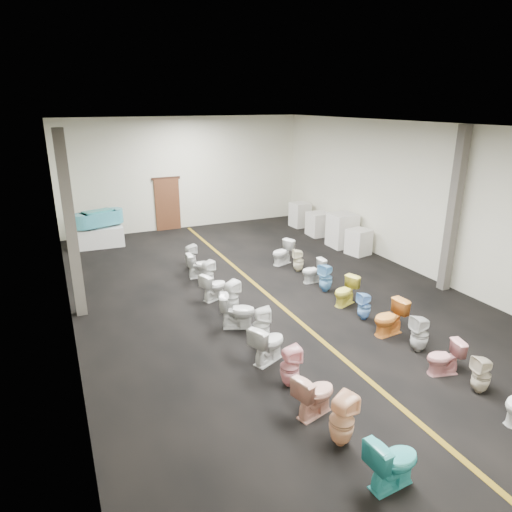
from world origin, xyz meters
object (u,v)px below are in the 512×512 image
object	(u,v)px
appliance_crate_d	(300,215)
toilet_right_5	(390,318)
toilet_right_11	(282,252)
toilet_left_0	(393,461)
toilet_left_6	(237,311)
toilet_right_10	(298,261)
toilet_right_6	(364,306)
toilet_right_8	(326,278)
toilet_right_7	(346,291)
toilet_left_5	(261,325)
toilet_right_3	(444,358)
toilet_left_7	(231,297)
bathtub	(99,218)
display_table	(101,237)
toilet_left_8	(214,286)
toilet_left_10	(199,265)
toilet_left_1	(342,420)
toilet_left_3	(290,366)
toilet_left_4	(268,343)
toilet_left_9	(208,274)
toilet_left_11	(190,257)
toilet_left_2	(315,394)
toilet_right_2	(481,375)
toilet_right_4	(420,334)
appliance_crate_a	(359,242)
toilet_right_9	(313,271)
appliance_crate_b	(342,230)

from	to	relation	value
appliance_crate_d	toilet_right_5	xyz separation A→B (m)	(-2.85, -9.14, -0.10)
toilet_right_11	toilet_left_0	bearing A→B (deg)	-37.42
toilet_left_6	toilet_right_10	bearing A→B (deg)	-27.19
toilet_right_6	toilet_right_8	distance (m)	1.87
toilet_right_11	toilet_right_7	bearing A→B (deg)	-18.77
toilet_left_5	toilet_right_3	size ratio (longest dim) A/B	1.17
toilet_right_5	toilet_right_10	size ratio (longest dim) A/B	1.12
toilet_left_0	toilet_left_7	xyz separation A→B (m)	(-0.01, 6.02, 0.02)
bathtub	toilet_left_0	bearing A→B (deg)	-100.48
appliance_crate_d	toilet_right_11	world-z (taller)	appliance_crate_d
display_table	toilet_left_6	xyz separation A→B (m)	(2.17, -7.92, 0.06)
toilet_left_8	toilet_left_10	xyz separation A→B (m)	(0.14, 1.72, 0.00)
toilet_left_10	toilet_right_3	size ratio (longest dim) A/B	1.08
toilet_left_1	toilet_left_3	xyz separation A→B (m)	(0.01, 1.69, -0.03)
toilet_left_4	toilet_right_8	bearing A→B (deg)	-73.83
toilet_left_1	toilet_right_11	xyz separation A→B (m)	(2.99, 7.73, -0.04)
toilet_left_9	toilet_left_11	size ratio (longest dim) A/B	1.01
appliance_crate_d	toilet_right_6	distance (m)	8.79
toilet_left_2	toilet_left_10	xyz separation A→B (m)	(0.17, 6.93, -0.02)
toilet_left_10	toilet_right_6	size ratio (longest dim) A/B	1.09
toilet_left_9	toilet_right_2	world-z (taller)	toilet_left_9
toilet_right_4	toilet_right_11	size ratio (longest dim) A/B	1.03
toilet_right_8	toilet_right_10	xyz separation A→B (m)	(0.08, 1.68, -0.04)
toilet_left_4	toilet_right_10	size ratio (longest dim) A/B	1.14
toilet_left_3	toilet_right_6	size ratio (longest dim) A/B	1.15
appliance_crate_d	toilet_left_3	distance (m)	11.56
display_table	toilet_left_3	world-z (taller)	toilet_left_3
appliance_crate_a	toilet_left_8	xyz separation A→B (m)	(-5.83, -1.56, -0.07)
toilet_left_10	toilet_right_7	xyz separation A→B (m)	(2.87, -3.46, -0.01)
toilet_right_4	toilet_right_6	world-z (taller)	toilet_right_4
toilet_left_8	toilet_left_4	bearing A→B (deg)	157.94
toilet_right_5	toilet_left_2	bearing A→B (deg)	-65.36
toilet_left_5	toilet_right_9	xyz separation A→B (m)	(2.87, 2.57, -0.06)
toilet_left_8	toilet_right_5	world-z (taller)	toilet_right_5
toilet_right_9	toilet_left_5	bearing A→B (deg)	-46.13
toilet_right_2	toilet_right_7	world-z (taller)	toilet_right_7
toilet_left_8	toilet_right_11	xyz separation A→B (m)	(2.96, 1.73, 0.02)
display_table	toilet_left_3	xyz separation A→B (m)	(2.18, -10.48, 0.05)
display_table	toilet_left_8	xyz separation A→B (m)	(2.20, -6.17, 0.02)
appliance_crate_b	toilet_right_3	bearing A→B (deg)	-110.80
display_table	toilet_right_3	xyz separation A→B (m)	(5.09, -11.37, -0.00)
toilet_right_6	toilet_right_4	bearing A→B (deg)	5.09
toilet_left_9	toilet_right_10	size ratio (longest dim) A/B	1.08
toilet_right_3	toilet_right_9	world-z (taller)	same
toilet_left_9	toilet_left_11	world-z (taller)	toilet_left_9
display_table	toilet_right_7	xyz separation A→B (m)	(5.21, -7.91, 0.02)
appliance_crate_d	toilet_left_8	distance (m)	8.13
toilet_left_8	toilet_right_5	distance (m)	4.59
toilet_left_0	toilet_left_11	xyz separation A→B (m)	(-0.02, 9.54, -0.01)
appliance_crate_d	toilet_left_5	size ratio (longest dim) A/B	1.23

